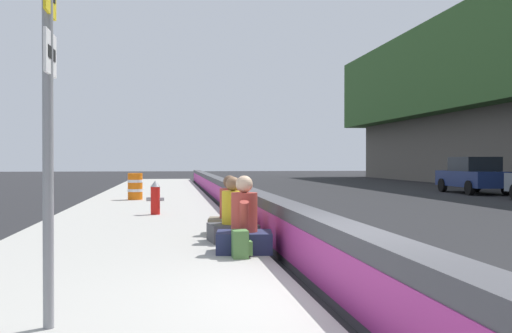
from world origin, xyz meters
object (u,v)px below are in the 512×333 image
(seated_person_foreground, at_px, (244,228))
(parked_car_midline, at_px, (473,175))
(route_sign_post, at_px, (48,78))
(fire_hydrant, at_px, (155,197))
(backpack, at_px, (241,244))
(seated_person_rear, at_px, (230,215))
(construction_barrel, at_px, (135,186))
(seated_person_middle, at_px, (233,221))

(seated_person_foreground, relative_size, parked_car_midline, 0.26)
(parked_car_midline, bearing_deg, route_sign_post, 144.45)
(route_sign_post, distance_m, fire_hydrant, 10.71)
(backpack, bearing_deg, seated_person_rear, -2.39)
(backpack, bearing_deg, route_sign_post, 149.16)
(route_sign_post, height_order, construction_barrel, route_sign_post)
(fire_hydrant, bearing_deg, seated_person_rear, -160.70)
(construction_barrel, distance_m, parked_car_midline, 15.89)
(seated_person_foreground, xyz_separation_m, seated_person_middle, (1.27, 0.04, -0.02))
(seated_person_middle, height_order, parked_car_midline, parked_car_midline)
(seated_person_middle, xyz_separation_m, backpack, (-1.78, 0.07, -0.16))
(construction_barrel, bearing_deg, seated_person_rear, -167.12)
(fire_hydrant, bearing_deg, route_sign_post, 176.66)
(seated_person_foreground, bearing_deg, route_sign_post, 151.31)
(seated_person_rear, height_order, backpack, seated_person_rear)
(fire_hydrant, height_order, seated_person_middle, seated_person_middle)
(seated_person_foreground, relative_size, seated_person_rear, 1.05)
(seated_person_middle, relative_size, backpack, 2.81)
(fire_hydrant, bearing_deg, seated_person_foreground, -167.26)
(route_sign_post, height_order, seated_person_middle, route_sign_post)
(parked_car_midline, bearing_deg, construction_barrel, 106.01)
(seated_person_foreground, bearing_deg, seated_person_rear, -0.16)
(backpack, relative_size, parked_car_midline, 0.09)
(seated_person_rear, height_order, construction_barrel, seated_person_rear)
(seated_person_foreground, height_order, backpack, seated_person_foreground)
(route_sign_post, xyz_separation_m, construction_barrel, (16.64, 0.25, -1.61))
(construction_barrel, bearing_deg, seated_person_middle, -168.54)
(seated_person_foreground, relative_size, backpack, 2.94)
(route_sign_post, relative_size, seated_person_foreground, 3.06)
(route_sign_post, xyz_separation_m, parked_car_midline, (21.02, -15.02, -1.37))
(route_sign_post, bearing_deg, seated_person_foreground, -28.69)
(route_sign_post, relative_size, backpack, 9.00)
(construction_barrel, bearing_deg, backpack, -170.33)
(fire_hydrant, relative_size, seated_person_rear, 0.79)
(seated_person_middle, relative_size, parked_car_midline, 0.25)
(seated_person_rear, xyz_separation_m, parked_car_midline, (14.79, -12.89, 0.37))
(seated_person_foreground, xyz_separation_m, seated_person_rear, (2.35, -0.01, -0.02))
(route_sign_post, height_order, seated_person_rear, route_sign_post)
(fire_hydrant, height_order, backpack, fire_hydrant)
(construction_barrel, height_order, parked_car_midline, parked_car_midline)
(route_sign_post, bearing_deg, construction_barrel, 0.85)
(route_sign_post, relative_size, parked_car_midline, 0.79)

